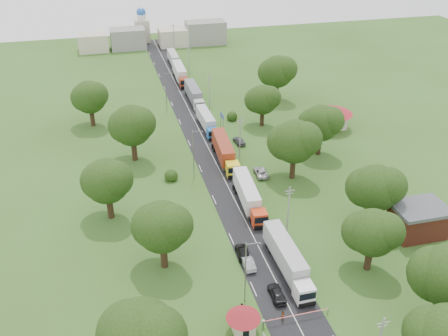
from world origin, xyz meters
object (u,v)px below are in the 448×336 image
object	(u,v)px
truck_0	(287,259)
car_lane_front	(277,293)
boom_barrier	(286,318)
pedestrian_near	(283,316)
guard_booth	(243,319)
info_sign	(222,118)
car_lane_mid	(248,262)

from	to	relation	value
truck_0	car_lane_front	xyz separation A→B (m)	(-3.27, -4.94, -1.49)
boom_barrier	pedestrian_near	world-z (taller)	pedestrian_near
truck_0	car_lane_front	bearing A→B (deg)	-123.55
guard_booth	pedestrian_near	xyz separation A→B (m)	(5.53, 0.50, -1.39)
info_sign	car_lane_mid	size ratio (longest dim) A/B	0.95
boom_barrier	info_sign	bearing A→B (deg)	83.76
boom_barrier	pedestrian_near	bearing A→B (deg)	121.82
boom_barrier	guard_booth	xyz separation A→B (m)	(-5.84, -0.00, 1.27)
guard_booth	car_lane_front	world-z (taller)	guard_booth
info_sign	pedestrian_near	bearing A→B (deg)	-96.58
car_lane_front	pedestrian_near	bearing A→B (deg)	82.41
guard_booth	boom_barrier	bearing A→B (deg)	0.01
info_sign	truck_0	size ratio (longest dim) A/B	0.27
info_sign	truck_0	xyz separation A→B (m)	(-2.93, -50.45, -0.78)
truck_0	car_lane_mid	world-z (taller)	truck_0
car_lane_mid	pedestrian_near	xyz separation A→B (m)	(1.33, -11.50, 0.07)
boom_barrier	car_lane_mid	size ratio (longest dim) A/B	2.14
guard_booth	info_sign	distance (m)	61.27
boom_barrier	guard_booth	distance (m)	5.98
truck_0	pedestrian_near	xyz separation A→B (m)	(-3.94, -9.05, -1.45)
truck_0	pedestrian_near	bearing A→B (deg)	-113.53
guard_booth	car_lane_front	distance (m)	7.86
car_lane_front	car_lane_mid	distance (m)	7.65
boom_barrier	pedestrian_near	xyz separation A→B (m)	(-0.31, 0.50, -0.12)
guard_booth	car_lane_front	xyz separation A→B (m)	(6.20, 4.62, -1.42)
guard_booth	truck_0	bearing A→B (deg)	45.24
car_lane_front	car_lane_mid	xyz separation A→B (m)	(-2.00, 7.39, -0.03)
car_lane_front	pedestrian_near	distance (m)	4.17
info_sign	guard_booth	bearing A→B (deg)	-101.68
boom_barrier	truck_0	bearing A→B (deg)	69.19
car_lane_mid	pedestrian_near	distance (m)	11.58
guard_booth	car_lane_front	size ratio (longest dim) A/B	1.01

